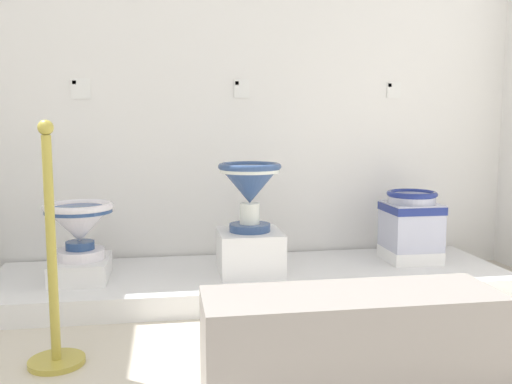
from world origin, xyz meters
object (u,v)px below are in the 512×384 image
info_placard_second (241,89)px  info_placard_first (81,88)px  antique_toilet_squat_floral (79,223)px  stanchion_post_near_left (53,289)px  antique_toilet_leftmost (250,185)px  museum_bench (351,344)px  plinth_block_rightmost (410,254)px  antique_toilet_rightmost (411,218)px  info_placard_third (394,90)px  plinth_block_squat_floral (81,269)px  plinth_block_leftmost (250,252)px

info_placard_second → info_placard_first: bearing=180.0°
antique_toilet_squat_floral → stanchion_post_near_left: stanchion_post_near_left is taller
antique_toilet_squat_floral → antique_toilet_leftmost: size_ratio=0.96×
antique_toilet_squat_floral → museum_bench: 1.78m
plinth_block_rightmost → info_placard_first: bearing=169.7°
antique_toilet_squat_floral → antique_toilet_rightmost: 2.06m
plinth_block_rightmost → info_placard_third: size_ratio=2.96×
antique_toilet_rightmost → info_placard_first: size_ratio=2.92×
antique_toilet_leftmost → antique_toilet_rightmost: 1.11m
info_placard_first → info_placard_second: 1.04m
antique_toilet_leftmost → stanchion_post_near_left: 1.33m
plinth_block_squat_floral → stanchion_post_near_left: (0.02, -0.86, 0.14)m
info_placard_second → museum_bench: 2.09m
plinth_block_squat_floral → antique_toilet_leftmost: 1.09m
plinth_block_squat_floral → stanchion_post_near_left: size_ratio=0.38×
antique_toilet_leftmost → info_placard_third: info_placard_third is taller
plinth_block_leftmost → info_placard_third: info_placard_third is taller
plinth_block_squat_floral → antique_toilet_rightmost: bearing=2.9°
plinth_block_squat_floral → antique_toilet_leftmost: antique_toilet_leftmost is taller
plinth_block_rightmost → museum_bench: museum_bench is taller
antique_toilet_leftmost → info_placard_second: bearing=87.8°
plinth_block_leftmost → info_placard_second: size_ratio=3.18×
plinth_block_rightmost → museum_bench: (-0.89, -1.41, 0.03)m
antique_toilet_rightmost → info_placard_third: 0.92m
antique_toilet_leftmost → antique_toilet_rightmost: size_ratio=1.08×
plinth_block_squat_floral → info_placard_second: 1.54m
plinth_block_leftmost → museum_bench: size_ratio=0.35×
antique_toilet_leftmost → antique_toilet_rightmost: antique_toilet_leftmost is taller
info_placard_second → antique_toilet_leftmost: bearing=-92.2°
plinth_block_rightmost → info_placard_third: (0.01, 0.38, 1.08)m
plinth_block_squat_floral → antique_toilet_squat_floral: size_ratio=1.01×
info_placard_third → stanchion_post_near_left: info_placard_third is taller
plinth_block_squat_floral → info_placard_second: size_ratio=3.25×
plinth_block_rightmost → stanchion_post_near_left: (-2.04, -0.96, 0.16)m
plinth_block_rightmost → info_placard_first: 2.38m
info_placard_second → plinth_block_leftmost: bearing=-92.2°
plinth_block_squat_floral → info_placard_first: info_placard_first is taller
plinth_block_rightmost → stanchion_post_near_left: stanchion_post_near_left is taller
info_placard_third → plinth_block_squat_floral: bearing=-166.9°
info_placard_first → stanchion_post_near_left: (0.05, -1.34, -0.91)m
plinth_block_leftmost → plinth_block_rightmost: 1.08m
antique_toilet_squat_floral → plinth_block_leftmost: antique_toilet_squat_floral is taller
plinth_block_leftmost → info_placard_third: 1.56m
antique_toilet_squat_floral → plinth_block_rightmost: bearing=2.9°
info_placard_third → museum_bench: size_ratio=0.10×
plinth_block_rightmost → info_placard_second: info_placard_second is taller
antique_toilet_rightmost → info_placard_first: (-2.09, 0.38, 0.83)m
info_placard_first → antique_toilet_rightmost: bearing=-10.3°
antique_toilet_leftmost → plinth_block_rightmost: bearing=5.7°
plinth_block_leftmost → antique_toilet_rightmost: 1.09m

